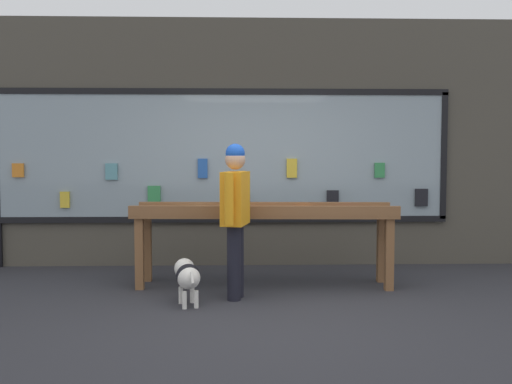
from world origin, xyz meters
TOP-DOWN VIEW (x-y plane):
  - ground_plane at (0.00, 0.00)m, footprint 40.00×40.00m
  - shopfront_facade at (-0.10, 2.39)m, footprint 8.75×0.29m
  - display_table_main at (0.01, 1.08)m, footprint 2.97×0.72m
  - person_browsing at (-0.32, 0.50)m, footprint 0.31×0.63m
  - small_dog at (-0.79, 0.27)m, footprint 0.32×0.55m

SIDE VIEW (x-z plane):
  - ground_plane at x=0.00m, z-range 0.00..0.00m
  - small_dog at x=-0.79m, z-range 0.07..0.51m
  - display_table_main at x=0.01m, z-range 0.29..1.22m
  - person_browsing at x=-0.32m, z-range 0.12..1.72m
  - shopfront_facade at x=-0.10m, z-range -0.02..3.27m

